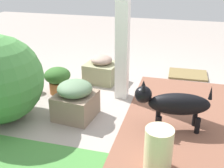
{
  "coord_description": "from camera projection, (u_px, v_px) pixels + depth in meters",
  "views": [
    {
      "loc": [
        -0.56,
        3.04,
        1.65
      ],
      "look_at": [
        0.24,
        0.08,
        0.3
      ],
      "focal_mm": 44.31,
      "sensor_mm": 36.0,
      "label": 1
    }
  ],
  "objects": [
    {
      "name": "terracotta_pot_tall",
      "position": [
        14.0,
        68.0,
        4.03
      ],
      "size": [
        0.29,
        0.29,
        0.67
      ],
      "color": "#BF7043",
      "rests_on": "ground"
    },
    {
      "name": "ground_plane",
      "position": [
        132.0,
        105.0,
        3.48
      ],
      "size": [
        12.0,
        12.0,
        0.0
      ],
      "primitive_type": "plane",
      "color": "gray"
    },
    {
      "name": "porch_pillar",
      "position": [
        123.0,
        9.0,
        3.26
      ],
      "size": [
        0.16,
        0.16,
        2.29
      ],
      "primitive_type": "cube",
      "color": "white",
      "rests_on": "ground"
    },
    {
      "name": "terracotta_pot_broad",
      "position": [
        58.0,
        78.0,
        3.74
      ],
      "size": [
        0.35,
        0.35,
        0.37
      ],
      "color": "#9F592F",
      "rests_on": "ground"
    },
    {
      "name": "stone_planter_nearest",
      "position": [
        102.0,
        70.0,
        4.13
      ],
      "size": [
        0.5,
        0.46,
        0.41
      ],
      "color": "gray",
      "rests_on": "ground"
    },
    {
      "name": "doormat",
      "position": [
        188.0,
        74.0,
        4.41
      ],
      "size": [
        0.6,
        0.46,
        0.03
      ],
      "primitive_type": "cube",
      "rotation": [
        0.0,
        0.0,
        0.02
      ],
      "color": "olive",
      "rests_on": "ground"
    },
    {
      "name": "ceramic_urn",
      "position": [
        158.0,
        150.0,
        2.32
      ],
      "size": [
        0.24,
        0.24,
        0.41
      ],
      "primitive_type": "cylinder",
      "color": "beige",
      "rests_on": "ground"
    },
    {
      "name": "dog",
      "position": [
        174.0,
        103.0,
        2.86
      ],
      "size": [
        0.79,
        0.32,
        0.54
      ],
      "color": "black",
      "rests_on": "ground"
    },
    {
      "name": "stone_planter_mid",
      "position": [
        75.0,
        100.0,
        3.14
      ],
      "size": [
        0.47,
        0.48,
        0.45
      ],
      "color": "#89725E",
      "rests_on": "ground"
    },
    {
      "name": "brick_path",
      "position": [
        206.0,
        125.0,
        3.05
      ],
      "size": [
        1.8,
        2.4,
        0.02
      ],
      "primitive_type": "cube",
      "color": "brown",
      "rests_on": "ground"
    }
  ]
}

